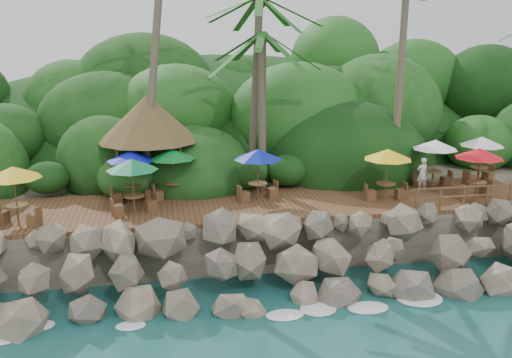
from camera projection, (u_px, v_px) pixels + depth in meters
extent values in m
plane|color=#19514F|center=(285.00, 313.00, 19.90)|extent=(140.00, 140.00, 0.00)
cube|color=gray|center=(228.00, 175.00, 34.87)|extent=(32.00, 25.20, 2.10)
ellipsoid|color=#143811|center=(216.00, 165.00, 42.29)|extent=(44.80, 28.00, 15.40)
cube|color=brown|center=(256.00, 205.00, 25.06)|extent=(26.00, 5.00, 0.20)
ellipsoid|color=white|center=(22.00, 330.00, 18.67)|extent=(1.20, 0.80, 0.06)
ellipsoid|color=white|center=(113.00, 322.00, 19.18)|extent=(1.20, 0.80, 0.06)
ellipsoid|color=white|center=(200.00, 315.00, 19.68)|extent=(1.20, 0.80, 0.06)
ellipsoid|color=white|center=(283.00, 308.00, 20.18)|extent=(1.20, 0.80, 0.06)
ellipsoid|color=white|center=(362.00, 301.00, 20.68)|extent=(1.20, 0.80, 0.06)
ellipsoid|color=white|center=(437.00, 295.00, 21.18)|extent=(1.20, 0.80, 0.06)
ellipsoid|color=white|center=(508.00, 289.00, 21.68)|extent=(1.20, 0.80, 0.06)
cylinder|color=brown|center=(154.00, 57.00, 25.72)|extent=(1.94, 2.94, 12.35)
cylinder|color=brown|center=(255.00, 94.00, 27.28)|extent=(0.89, 0.91, 8.97)
cylinder|color=brown|center=(262.00, 113.00, 26.60)|extent=(0.54, 0.62, 7.38)
ellipsoid|color=#23601E|center=(263.00, 33.00, 25.66)|extent=(6.00, 6.00, 2.40)
cylinder|color=brown|center=(400.00, 74.00, 27.76)|extent=(1.30, 2.16, 10.74)
cylinder|color=brown|center=(119.00, 173.00, 25.34)|extent=(0.16, 0.16, 2.40)
cylinder|color=brown|center=(181.00, 171.00, 25.81)|extent=(0.16, 0.16, 2.40)
cylinder|color=brown|center=(122.00, 160.00, 28.01)|extent=(0.16, 0.16, 2.40)
cylinder|color=brown|center=(178.00, 158.00, 28.47)|extent=(0.16, 0.16, 2.40)
cone|color=brown|center=(148.00, 118.00, 26.32)|extent=(4.81, 4.81, 2.20)
cylinder|color=brown|center=(386.00, 192.00, 25.36)|extent=(0.08, 0.08, 0.77)
cylinder|color=brown|center=(386.00, 183.00, 25.26)|extent=(0.87, 0.87, 0.05)
cylinder|color=brown|center=(387.00, 176.00, 25.17)|extent=(0.05, 0.05, 2.29)
cone|color=yellow|center=(388.00, 154.00, 24.92)|extent=(2.18, 2.18, 0.47)
cube|color=brown|center=(370.00, 195.00, 25.30)|extent=(0.45, 0.45, 0.48)
cube|color=brown|center=(401.00, 194.00, 25.50)|extent=(0.45, 0.45, 0.48)
cylinder|color=brown|center=(432.00, 179.00, 27.54)|extent=(0.08, 0.08, 0.77)
cylinder|color=brown|center=(433.00, 171.00, 27.44)|extent=(0.87, 0.87, 0.05)
cylinder|color=brown|center=(434.00, 164.00, 27.34)|extent=(0.05, 0.05, 2.29)
cone|color=white|center=(435.00, 144.00, 27.09)|extent=(2.18, 2.18, 0.47)
cube|color=brown|center=(419.00, 183.00, 27.43)|extent=(0.45, 0.45, 0.48)
cube|color=brown|center=(446.00, 181.00, 27.72)|extent=(0.45, 0.45, 0.48)
cylinder|color=brown|center=(173.00, 191.00, 25.50)|extent=(0.08, 0.08, 0.77)
cylinder|color=brown|center=(173.00, 182.00, 25.40)|extent=(0.87, 0.87, 0.05)
cylinder|color=brown|center=(173.00, 175.00, 25.31)|extent=(0.05, 0.05, 2.29)
cone|color=#0C6D25|center=(172.00, 154.00, 25.06)|extent=(2.18, 2.18, 0.47)
cube|color=brown|center=(158.00, 196.00, 25.26)|extent=(0.53, 0.53, 0.48)
cube|color=brown|center=(189.00, 192.00, 25.82)|extent=(0.53, 0.53, 0.48)
cylinder|color=brown|center=(479.00, 175.00, 28.35)|extent=(0.08, 0.08, 0.77)
cylinder|color=brown|center=(479.00, 167.00, 28.25)|extent=(0.87, 0.87, 0.05)
cylinder|color=brown|center=(480.00, 160.00, 28.15)|extent=(0.05, 0.05, 2.29)
cone|color=silver|center=(482.00, 141.00, 27.90)|extent=(2.18, 2.18, 0.47)
cube|color=brown|center=(469.00, 180.00, 28.02)|extent=(0.56, 0.56, 0.48)
cube|color=brown|center=(488.00, 176.00, 28.74)|extent=(0.56, 0.56, 0.48)
cylinder|color=brown|center=(134.00, 205.00, 23.43)|extent=(0.08, 0.08, 0.77)
cylinder|color=brown|center=(134.00, 196.00, 23.33)|extent=(0.87, 0.87, 0.05)
cylinder|color=brown|center=(133.00, 187.00, 23.24)|extent=(0.05, 0.05, 2.29)
cone|color=#0B6A36|center=(132.00, 164.00, 22.98)|extent=(2.18, 2.18, 0.47)
cube|color=brown|center=(118.00, 211.00, 23.12)|extent=(0.56, 0.56, 0.48)
cube|color=brown|center=(151.00, 206.00, 23.81)|extent=(0.56, 0.56, 0.48)
cylinder|color=brown|center=(133.00, 193.00, 25.13)|extent=(0.08, 0.08, 0.77)
cylinder|color=brown|center=(133.00, 185.00, 25.03)|extent=(0.87, 0.87, 0.05)
cylinder|color=brown|center=(132.00, 177.00, 24.93)|extent=(0.05, 0.05, 2.29)
cone|color=#0C16A8|center=(131.00, 155.00, 24.68)|extent=(2.18, 2.18, 0.47)
cube|color=brown|center=(117.00, 198.00, 24.89)|extent=(0.52, 0.52, 0.48)
cube|color=brown|center=(149.00, 194.00, 25.44)|extent=(0.52, 0.52, 0.48)
cylinder|color=brown|center=(476.00, 190.00, 25.60)|extent=(0.08, 0.08, 0.77)
cylinder|color=brown|center=(476.00, 182.00, 25.50)|extent=(0.87, 0.87, 0.05)
cylinder|color=brown|center=(477.00, 174.00, 25.41)|extent=(0.05, 0.05, 2.29)
cone|color=red|center=(479.00, 153.00, 25.15)|extent=(2.18, 2.18, 0.47)
cube|color=brown|center=(465.00, 196.00, 25.24)|extent=(0.58, 0.58, 0.48)
cube|color=brown|center=(485.00, 191.00, 26.03)|extent=(0.58, 0.58, 0.48)
cylinder|color=brown|center=(18.00, 215.00, 22.13)|extent=(0.08, 0.08, 0.77)
cylinder|color=brown|center=(17.00, 205.00, 22.03)|extent=(0.87, 0.87, 0.05)
cylinder|color=brown|center=(16.00, 197.00, 21.93)|extent=(0.05, 0.05, 2.29)
cone|color=yellow|center=(13.00, 172.00, 21.68)|extent=(2.18, 2.18, 0.47)
cube|color=brown|center=(2.00, 217.00, 22.32)|extent=(0.57, 0.57, 0.48)
cube|color=brown|center=(34.00, 220.00, 22.01)|extent=(0.57, 0.57, 0.48)
cylinder|color=brown|center=(258.00, 192.00, 25.35)|extent=(0.08, 0.08, 0.77)
cylinder|color=brown|center=(258.00, 183.00, 25.25)|extent=(0.87, 0.87, 0.05)
cylinder|color=brown|center=(258.00, 176.00, 25.15)|extent=(0.05, 0.05, 2.29)
cone|color=#0C1BA0|center=(258.00, 154.00, 24.90)|extent=(2.18, 2.18, 0.47)
cube|color=brown|center=(244.00, 197.00, 25.05)|extent=(0.55, 0.55, 0.48)
cube|color=brown|center=(272.00, 193.00, 25.72)|extent=(0.55, 0.55, 0.48)
cylinder|color=brown|center=(417.00, 200.00, 23.76)|extent=(0.10, 0.10, 1.00)
cylinder|color=brown|center=(440.00, 198.00, 23.94)|extent=(0.10, 0.10, 1.00)
cylinder|color=brown|center=(464.00, 197.00, 24.13)|extent=(0.10, 0.10, 1.00)
cylinder|color=brown|center=(487.00, 196.00, 24.31)|extent=(0.10, 0.10, 1.00)
cylinder|color=brown|center=(510.00, 195.00, 24.50)|extent=(0.10, 0.10, 1.00)
cube|color=brown|center=(477.00, 186.00, 24.11)|extent=(6.10, 0.06, 0.06)
cube|color=brown|center=(476.00, 195.00, 24.21)|extent=(6.10, 0.06, 0.06)
imported|color=silver|center=(422.00, 174.00, 26.76)|extent=(0.64, 0.47, 1.63)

